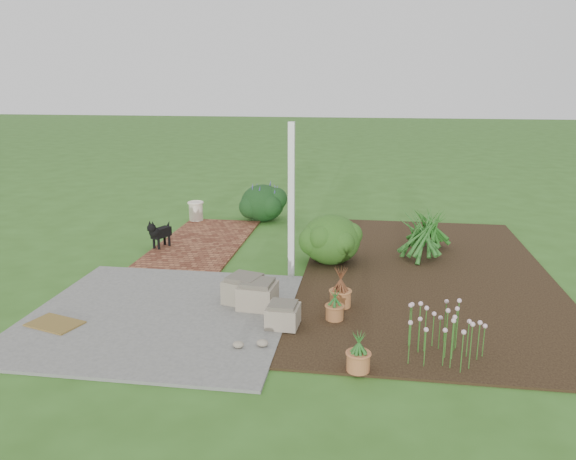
# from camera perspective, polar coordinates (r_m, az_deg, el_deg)

# --- Properties ---
(ground) EXTENTS (80.00, 80.00, 0.00)m
(ground) POSITION_cam_1_polar(r_m,az_deg,el_deg) (9.20, -1.61, -4.81)
(ground) COLOR #34611E
(ground) RESTS_ON ground
(concrete_patio) EXTENTS (3.50, 3.50, 0.04)m
(concrete_patio) POSITION_cam_1_polar(r_m,az_deg,el_deg) (7.95, -12.87, -8.34)
(concrete_patio) COLOR slate
(concrete_patio) RESTS_ON ground
(brick_path) EXTENTS (1.60, 3.50, 0.04)m
(brick_path) POSITION_cam_1_polar(r_m,az_deg,el_deg) (11.21, -8.62, -1.21)
(brick_path) COLOR #5C2C1D
(brick_path) RESTS_ON ground
(garden_bed) EXTENTS (4.00, 7.00, 0.03)m
(garden_bed) POSITION_cam_1_polar(r_m,az_deg,el_deg) (9.59, 13.85, -4.33)
(garden_bed) COLOR black
(garden_bed) RESTS_ON ground
(veranda_post) EXTENTS (0.10, 0.10, 2.50)m
(veranda_post) POSITION_cam_1_polar(r_m,az_deg,el_deg) (8.91, 0.35, 2.90)
(veranda_post) COLOR white
(veranda_post) RESTS_ON ground
(stone_trough_near) EXTENTS (0.43, 0.43, 0.27)m
(stone_trough_near) POSITION_cam_1_polar(r_m,az_deg,el_deg) (7.32, -0.51, -8.73)
(stone_trough_near) COLOR gray
(stone_trough_near) RESTS_ON concrete_patio
(stone_trough_mid) EXTENTS (0.62, 0.62, 0.34)m
(stone_trough_mid) POSITION_cam_1_polar(r_m,az_deg,el_deg) (8.09, -4.43, -6.13)
(stone_trough_mid) COLOR #767158
(stone_trough_mid) RESTS_ON concrete_patio
(stone_trough_far) EXTENTS (0.54, 0.54, 0.33)m
(stone_trough_far) POSITION_cam_1_polar(r_m,az_deg,el_deg) (7.90, -3.11, -6.67)
(stone_trough_far) COLOR gray
(stone_trough_far) RESTS_ON concrete_patio
(coir_doormat) EXTENTS (0.77, 0.61, 0.02)m
(coir_doormat) POSITION_cam_1_polar(r_m,az_deg,el_deg) (8.01, -22.60, -8.77)
(coir_doormat) COLOR brown
(coir_doormat) RESTS_ON concrete_patio
(black_dog) EXTENTS (0.33, 0.56, 0.51)m
(black_dog) POSITION_cam_1_polar(r_m,az_deg,el_deg) (10.84, -12.95, -0.21)
(black_dog) COLOR black
(black_dog) RESTS_ON brick_path
(cream_ceramic_urn) EXTENTS (0.39, 0.39, 0.41)m
(cream_ceramic_urn) POSITION_cam_1_polar(r_m,az_deg,el_deg) (12.84, -9.34, 1.90)
(cream_ceramic_urn) COLOR beige
(cream_ceramic_urn) RESTS_ON brick_path
(evergreen_shrub) EXTENTS (1.23, 1.23, 0.87)m
(evergreen_shrub) POSITION_cam_1_polar(r_m,az_deg,el_deg) (9.76, 4.38, -0.81)
(evergreen_shrub) COLOR #0C3D14
(evergreen_shrub) RESTS_ON garden_bed
(agapanthus_clump_back) EXTENTS (1.16, 1.16, 1.03)m
(agapanthus_clump_back) POSITION_cam_1_polar(r_m,az_deg,el_deg) (10.13, 13.24, -0.10)
(agapanthus_clump_back) COLOR #13431B
(agapanthus_clump_back) RESTS_ON garden_bed
(agapanthus_clump_front) EXTENTS (1.11, 1.11, 0.90)m
(agapanthus_clump_front) POSITION_cam_1_polar(r_m,az_deg,el_deg) (10.88, 14.13, 0.52)
(agapanthus_clump_front) COLOR #17380F
(agapanthus_clump_front) RESTS_ON garden_bed
(pink_flower_patch) EXTENTS (1.21, 1.21, 0.62)m
(pink_flower_patch) POSITION_cam_1_polar(r_m,az_deg,el_deg) (6.81, 15.73, -9.71)
(pink_flower_patch) COLOR #113D0F
(pink_flower_patch) RESTS_ON garden_bed
(terracotta_pot_bronze) EXTENTS (0.39, 0.39, 0.24)m
(terracotta_pot_bronze) POSITION_cam_1_polar(r_m,az_deg,el_deg) (7.98, 5.34, -6.91)
(terracotta_pot_bronze) COLOR #AF6C3B
(terracotta_pot_bronze) RESTS_ON garden_bed
(terracotta_pot_small_left) EXTENTS (0.29, 0.29, 0.20)m
(terracotta_pot_small_left) POSITION_cam_1_polar(r_m,az_deg,el_deg) (7.57, 4.76, -8.32)
(terracotta_pot_small_left) COLOR #985F33
(terracotta_pot_small_left) RESTS_ON garden_bed
(terracotta_pot_small_right) EXTENTS (0.32, 0.32, 0.22)m
(terracotta_pot_small_right) POSITION_cam_1_polar(r_m,az_deg,el_deg) (6.36, 7.14, -13.11)
(terracotta_pot_small_right) COLOR #B1663C
(terracotta_pot_small_right) RESTS_ON garden_bed
(purple_flowering_bush) EXTENTS (1.07, 1.07, 0.84)m
(purple_flowering_bush) POSITION_cam_1_polar(r_m,az_deg,el_deg) (12.81, -2.60, 2.86)
(purple_flowering_bush) COLOR black
(purple_flowering_bush) RESTS_ON ground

